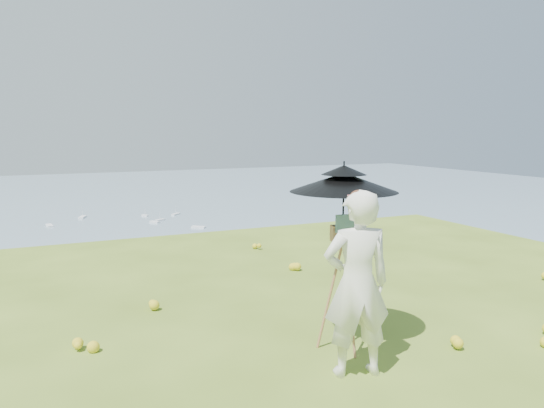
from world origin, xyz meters
name	(u,v)px	position (x,y,z in m)	size (l,w,h in m)	color
ground	(334,347)	(0.00, 0.00, 0.00)	(14.00, 14.00, 0.00)	#587020
shoreline_tier	(65,391)	(0.00, 75.00, -36.00)	(170.00, 28.00, 8.00)	#645B50
bay_water	(40,215)	(0.00, 240.00, -34.00)	(700.00, 700.00, 0.00)	#7495A5
slope_trees	(85,365)	(0.00, 35.00, -15.00)	(110.00, 50.00, 6.00)	#195318
harbor_town	(63,349)	(0.00, 75.00, -29.50)	(110.00, 22.00, 5.00)	silver
wildflowers	(323,335)	(0.00, 0.25, 0.06)	(10.00, 10.50, 0.12)	yellow
painter	(357,284)	(-0.14, -0.63, 0.92)	(0.67, 0.44, 1.84)	white
field_easel	(343,282)	(0.07, -0.06, 0.76)	(0.58, 0.58, 1.51)	#A16943
sun_umbrella	(343,200)	(0.07, -0.03, 1.66)	(1.16, 1.16, 0.83)	black
painter_cap	(359,195)	(-0.14, -0.63, 1.79)	(0.19, 0.23, 0.10)	#D17374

